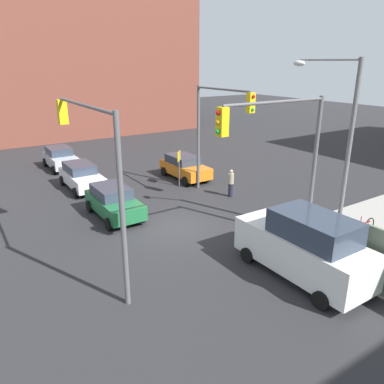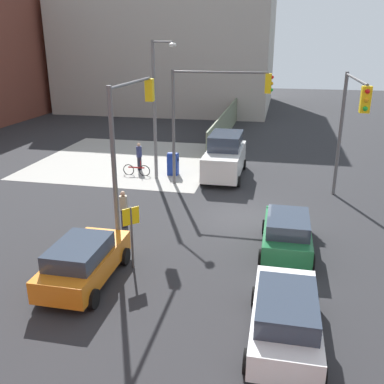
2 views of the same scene
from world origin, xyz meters
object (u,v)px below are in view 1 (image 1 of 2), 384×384
traffic_signal_ne_corner (282,146)px  van_white_delivery (304,246)px  traffic_signal_se_corner (93,156)px  mailbox_blue (347,234)px  traffic_signal_nw_corner (217,121)px  hatchback_orange (185,167)px  sedan_green (114,201)px  street_lamp_corner (341,138)px  pedestrian_waiting (231,183)px  bicycle_leaning_on_fence (363,227)px  bicycle_at_crosswalk (197,171)px  sedan_white (81,176)px  sedan_silver (60,158)px

traffic_signal_ne_corner → van_white_delivery: size_ratio=1.20×
traffic_signal_se_corner → traffic_signal_ne_corner: size_ratio=1.00×
mailbox_blue → van_white_delivery: bearing=-83.4°
traffic_signal_nw_corner → hatchback_orange: 5.63m
sedan_green → street_lamp_corner: bearing=43.6°
street_lamp_corner → mailbox_blue: street_lamp_corner is taller
traffic_signal_nw_corner → hatchback_orange: bearing=174.7°
pedestrian_waiting → traffic_signal_nw_corner: bearing=62.1°
bicycle_leaning_on_fence → sedan_green: bearing=-133.1°
bicycle_leaning_on_fence → mailbox_blue: bearing=-74.7°
traffic_signal_nw_corner → traffic_signal_se_corner: (4.72, -9.00, 0.07)m
sedan_green → pedestrian_waiting: bearing=82.3°
van_white_delivery → bicycle_at_crosswalk: bearing=162.6°
street_lamp_corner → sedan_white: (-13.44, -7.45, -3.86)m
traffic_signal_ne_corner → hatchback_orange: (-11.26, 2.48, -3.79)m
sedan_green → pedestrian_waiting: (0.96, 7.14, 0.05)m
hatchback_orange → sedan_green: bearing=-60.9°
traffic_signal_ne_corner → hatchback_orange: bearing=167.6°
bicycle_leaning_on_fence → street_lamp_corner: bearing=-112.4°
van_white_delivery → hatchback_orange: bearing=167.0°
sedan_green → bicycle_leaning_on_fence: 12.53m
traffic_signal_se_corner → traffic_signal_ne_corner: bearing=71.0°
hatchback_orange → bicycle_leaning_on_fence: size_ratio=2.41×
traffic_signal_ne_corner → bicycle_leaning_on_fence: 6.52m
traffic_signal_ne_corner → sedan_green: bearing=-149.8°
street_lamp_corner → bicycle_leaning_on_fence: street_lamp_corner is taller
mailbox_blue → van_white_delivery: 3.26m
sedan_silver → bicycle_leaning_on_fence: 21.78m
traffic_signal_se_corner → sedan_white: (-10.64, 2.61, -3.83)m
mailbox_blue → sedan_white: (-14.71, -6.89, 0.08)m
street_lamp_corner → bicycle_at_crosswalk: bearing=177.8°
pedestrian_waiting → bicycle_leaning_on_fence: (7.60, 2.00, -0.54)m
sedan_white → van_white_delivery: van_white_delivery is taller
mailbox_blue → sedan_white: 16.25m
mailbox_blue → bicycle_leaning_on_fence: bearing=105.3°
sedan_green → bicycle_leaning_on_fence: bearing=46.9°
hatchback_orange → bicycle_at_crosswalk: (-0.04, 1.12, -0.50)m
sedan_green → sedan_silver: 11.31m
street_lamp_corner → sedan_green: street_lamp_corner is taller
traffic_signal_se_corner → hatchback_orange: (-8.89, 9.38, -3.83)m
sedan_green → bicycle_leaning_on_fence: (8.56, 9.14, -0.50)m
traffic_signal_nw_corner → traffic_signal_se_corner: size_ratio=1.00×
traffic_signal_nw_corner → sedan_green: bearing=-93.3°
bicycle_at_crosswalk → street_lamp_corner: bearing=-2.2°
pedestrian_waiting → sedan_silver: bearing=41.5°
sedan_white → hatchback_orange: bearing=75.5°
sedan_white → bicycle_leaning_on_fence: (14.11, 9.09, -0.50)m
bicycle_at_crosswalk → sedan_silver: bearing=-134.1°
traffic_signal_se_corner → pedestrian_waiting: size_ratio=3.80×
mailbox_blue → sedan_white: size_ratio=0.33×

